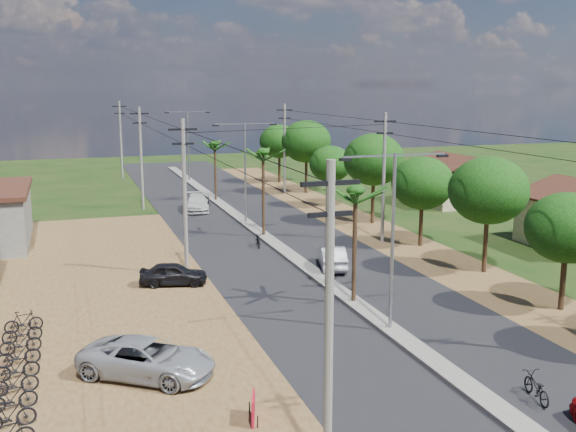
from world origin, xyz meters
name	(u,v)px	position (x,y,z in m)	size (l,w,h in m)	color
ground	(390,331)	(0.00, 0.00, 0.00)	(160.00, 160.00, 0.00)	black
road	(285,253)	(0.00, 15.00, 0.02)	(12.00, 110.00, 0.04)	black
median	(272,242)	(0.00, 18.00, 0.09)	(1.00, 90.00, 0.18)	#605E56
dirt_lot_west	(39,310)	(-15.00, 8.00, 0.02)	(18.00, 46.00, 0.04)	#51341B
dirt_shoulder_east	(401,243)	(8.50, 15.00, 0.01)	(5.00, 90.00, 0.03)	#51341B
house_east_far	(457,178)	(21.00, 28.00, 2.39)	(7.60, 7.50, 4.60)	gray
tree_east_b	(567,228)	(9.30, 0.00, 4.11)	(4.00, 4.00, 5.83)	black
tree_east_c	(488,191)	(9.70, 7.00, 4.86)	(4.60, 4.60, 6.83)	black
tree_east_d	(422,183)	(9.40, 14.00, 4.34)	(4.20, 4.20, 6.13)	black
tree_east_e	(374,160)	(9.60, 22.00, 5.09)	(4.80, 4.80, 7.14)	black
tree_east_f	(330,164)	(9.20, 30.00, 3.89)	(3.80, 3.80, 5.52)	black
tree_east_g	(306,142)	(9.80, 38.00, 5.24)	(5.00, 5.00, 7.38)	black
tree_east_h	(279,141)	(9.50, 46.00, 4.64)	(4.40, 4.40, 6.52)	black
palm_median_near	(356,196)	(0.00, 4.00, 5.54)	(2.00, 2.00, 6.15)	black
palm_median_mid	(263,156)	(0.00, 20.00, 5.90)	(2.00, 2.00, 6.55)	black
palm_median_far	(215,146)	(0.00, 36.00, 5.26)	(2.00, 2.00, 5.85)	black
streetlight_near	(393,227)	(0.00, 0.00, 4.79)	(5.10, 0.18, 8.00)	gray
streetlight_mid	(245,164)	(0.00, 25.00, 4.79)	(5.10, 0.18, 8.00)	gray
streetlight_far	(188,140)	(0.00, 50.00, 4.79)	(5.10, 0.18, 8.00)	gray
utility_pole_w_a	(329,320)	(-7.00, -10.00, 4.76)	(1.60, 0.24, 9.00)	#605E56
utility_pole_w_b	(185,194)	(-7.00, 12.00, 4.76)	(1.60, 0.24, 9.00)	#605E56
utility_pole_w_c	(141,156)	(-7.00, 34.00, 4.76)	(1.60, 0.24, 9.00)	#605E56
utility_pole_w_d	(121,138)	(-7.00, 55.00, 4.76)	(1.60, 0.24, 9.00)	#605E56
utility_pole_e_b	(384,175)	(7.50, 16.00, 4.76)	(1.60, 0.24, 9.00)	#605E56
utility_pole_e_c	(285,147)	(7.50, 38.00, 4.76)	(1.60, 0.24, 9.00)	#605E56
car_silver_mid	(332,258)	(1.50, 10.56, 0.67)	(1.42, 4.08, 1.35)	#9FA3A7
car_white_far	(197,203)	(-2.64, 31.67, 0.70)	(1.95, 4.80, 1.39)	#B3B3AF
car_parked_silver	(147,359)	(-10.86, -1.46, 0.72)	(2.38, 5.16, 1.43)	#9FA3A7
car_parked_dark	(173,274)	(-8.07, 10.10, 0.62)	(1.48, 3.67, 1.25)	black
moto_rider_east	(536,388)	(1.74, -7.69, 0.47)	(0.62, 1.78, 0.93)	black
moto_rider_west_a	(258,240)	(-1.20, 17.21, 0.51)	(0.67, 1.93, 1.01)	black
moto_rider_west_b	(208,202)	(-1.39, 32.73, 0.56)	(0.52, 1.85, 1.11)	black
roadside_sign	(253,409)	(-8.00, -6.00, 0.45)	(0.41, 1.07, 0.92)	#AD0F24
parked_scooter_row	(17,367)	(-15.53, -0.13, 0.50)	(1.72, 11.18, 1.00)	black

